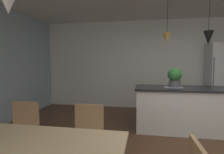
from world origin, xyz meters
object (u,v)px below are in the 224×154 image
Objects in this scene: chair_far_right at (86,138)px; potted_plant_on_island at (175,77)px; chair_far_left at (21,133)px; kitchen_island at (185,109)px; refrigerator at (222,79)px.

chair_far_right is 2.33m from potted_plant_on_island.
kitchen_island is at bearing 36.46° from chair_far_left.
kitchen_island is 0.69m from potted_plant_on_island.
refrigerator is (3.68, 3.27, 0.50)m from chair_far_left.
refrigerator reaches higher than chair_far_right.
refrigerator is 2.07m from potted_plant_on_island.
kitchen_island reaches higher than chair_far_left.
chair_far_left is 0.43× the size of kitchen_island.
chair_far_right is 2.37m from kitchen_island.
refrigerator is 4.78× the size of potted_plant_on_island.
kitchen_island is (2.45, 1.81, -0.01)m from chair_far_left.
refrigerator reaches higher than potted_plant_on_island.
kitchen_island is 5.00× the size of potted_plant_on_island.
refrigerator is at bearing 45.01° from potted_plant_on_island.
chair_far_right is (0.91, 0.00, 0.00)m from chair_far_left.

